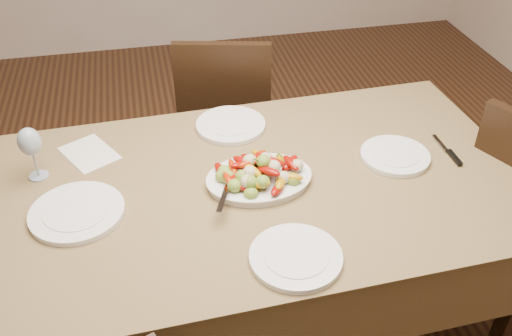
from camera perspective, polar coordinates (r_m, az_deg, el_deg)
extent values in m
cube|color=brown|center=(2.17, 0.00, -9.40)|extent=(1.88, 1.11, 0.76)
ellipsoid|color=white|center=(1.91, 0.31, -1.24)|extent=(0.35, 0.27, 0.02)
cylinder|color=white|center=(1.87, -17.47, -4.26)|extent=(0.30, 0.30, 0.02)
cylinder|color=white|center=(2.09, 13.73, 1.17)|extent=(0.25, 0.25, 0.02)
cylinder|color=white|center=(2.20, -2.55, 4.29)|extent=(0.27, 0.27, 0.02)
cylinder|color=white|center=(1.65, 4.00, -8.91)|extent=(0.27, 0.27, 0.02)
cube|color=silver|center=(2.14, -16.33, 1.43)|extent=(0.23, 0.26, 0.00)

